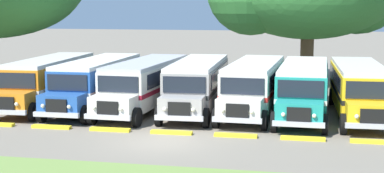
% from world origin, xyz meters
% --- Properties ---
extents(ground_plane, '(220.00, 220.00, 0.00)m').
position_xyz_m(ground_plane, '(0.00, 0.00, 0.00)').
color(ground_plane, slate).
extents(parked_bus_slot_0, '(3.09, 10.89, 2.82)m').
position_xyz_m(parked_bus_slot_0, '(-9.21, 7.95, 1.58)').
color(parked_bus_slot_0, orange).
rests_on(parked_bus_slot_0, ground_plane).
extents(parked_bus_slot_1, '(2.71, 10.84, 2.82)m').
position_xyz_m(parked_bus_slot_1, '(-6.04, 7.82, 1.58)').
color(parked_bus_slot_1, '#23519E').
rests_on(parked_bus_slot_1, ground_plane).
extents(parked_bus_slot_2, '(3.12, 10.90, 2.82)m').
position_xyz_m(parked_bus_slot_2, '(-3.02, 7.74, 1.58)').
color(parked_bus_slot_2, silver).
rests_on(parked_bus_slot_2, ground_plane).
extents(parked_bus_slot_3, '(3.02, 10.88, 2.82)m').
position_xyz_m(parked_bus_slot_3, '(-0.03, 8.22, 1.58)').
color(parked_bus_slot_3, '#9E9993').
rests_on(parked_bus_slot_3, ground_plane).
extents(parked_bus_slot_4, '(3.06, 10.89, 2.82)m').
position_xyz_m(parked_bus_slot_4, '(3.25, 8.30, 1.58)').
color(parked_bus_slot_4, silver).
rests_on(parked_bus_slot_4, ground_plane).
extents(parked_bus_slot_5, '(2.88, 10.86, 2.82)m').
position_xyz_m(parked_bus_slot_5, '(6.03, 7.93, 1.58)').
color(parked_bus_slot_5, teal).
rests_on(parked_bus_slot_5, ground_plane).
extents(parked_bus_slot_6, '(2.97, 10.88, 2.82)m').
position_xyz_m(parked_bus_slot_6, '(9.00, 8.18, 1.58)').
color(parked_bus_slot_6, yellow).
rests_on(parked_bus_slot_6, ground_plane).
extents(curb_wheelstop_1, '(2.00, 0.36, 0.15)m').
position_xyz_m(curb_wheelstop_1, '(-6.12, 1.68, 0.07)').
color(curb_wheelstop_1, yellow).
rests_on(curb_wheelstop_1, ground_plane).
extents(curb_wheelstop_2, '(2.00, 0.36, 0.15)m').
position_xyz_m(curb_wheelstop_2, '(-3.06, 1.68, 0.07)').
color(curb_wheelstop_2, yellow).
rests_on(curb_wheelstop_2, ground_plane).
extents(curb_wheelstop_3, '(2.00, 0.36, 0.15)m').
position_xyz_m(curb_wheelstop_3, '(0.00, 1.68, 0.07)').
color(curb_wheelstop_3, yellow).
rests_on(curb_wheelstop_3, ground_plane).
extents(curb_wheelstop_4, '(2.00, 0.36, 0.15)m').
position_xyz_m(curb_wheelstop_4, '(3.06, 1.68, 0.07)').
color(curb_wheelstop_4, yellow).
rests_on(curb_wheelstop_4, ground_plane).
extents(curb_wheelstop_5, '(2.00, 0.36, 0.15)m').
position_xyz_m(curb_wheelstop_5, '(6.12, 1.68, 0.07)').
color(curb_wheelstop_5, yellow).
rests_on(curb_wheelstop_5, ground_plane).
extents(curb_wheelstop_6, '(2.00, 0.36, 0.15)m').
position_xyz_m(curb_wheelstop_6, '(9.18, 1.68, 0.07)').
color(curb_wheelstop_6, yellow).
rests_on(curb_wheelstop_6, ground_plane).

